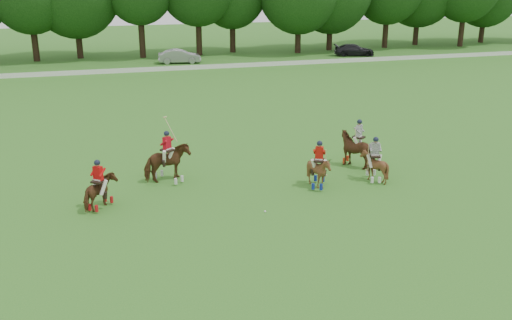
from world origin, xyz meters
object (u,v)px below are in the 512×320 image
object	(u,v)px
car_mid	(180,56)
polo_red_c	(319,171)
polo_stripe_a	(358,149)
polo_ball	(265,211)
polo_red_b	(168,163)
polo_stripe_b	(374,165)
polo_red_a	(100,191)
car_right	(354,50)

from	to	relation	value
car_mid	polo_red_c	bearing A→B (deg)	-172.33
polo_stripe_a	polo_ball	xyz separation A→B (m)	(-6.30, -4.41, -0.86)
polo_red_b	polo_stripe_a	size ratio (longest dim) A/B	1.24
polo_red_c	polo_stripe_b	distance (m)	2.86
polo_red_b	polo_stripe_a	world-z (taller)	polo_red_b
car_mid	polo_red_a	bearing A→B (deg)	173.47
polo_ball	polo_stripe_a	bearing A→B (deg)	34.96
car_mid	polo_red_c	world-z (taller)	polo_red_c
car_right	polo_ball	distance (m)	47.26
car_right	polo_red_a	distance (m)	48.94
polo_red_a	polo_stripe_b	bearing A→B (deg)	-0.65
polo_red_a	polo_red_b	bearing A→B (deg)	37.24
polo_red_a	polo_red_c	world-z (taller)	polo_red_c
polo_stripe_a	polo_ball	world-z (taller)	polo_stripe_a
car_mid	polo_red_b	world-z (taller)	polo_red_b
car_right	polo_ball	size ratio (longest dim) A/B	51.86
polo_red_c	polo_ball	distance (m)	3.94
car_mid	polo_ball	world-z (taller)	car_mid
car_right	polo_stripe_a	size ratio (longest dim) A/B	1.91
polo_stripe_b	polo_ball	distance (m)	6.52
polo_red_b	polo_red_c	xyz separation A→B (m)	(6.56, -2.66, -0.12)
car_right	polo_stripe_a	world-z (taller)	polo_stripe_a
car_mid	polo_stripe_a	bearing A→B (deg)	-167.50
polo_stripe_a	polo_red_a	bearing A→B (deg)	-170.92
polo_red_b	polo_stripe_b	xyz separation A→B (m)	(9.42, -2.57, -0.16)
polo_stripe_a	polo_stripe_b	size ratio (longest dim) A/B	1.13
polo_red_c	polo_red_b	bearing A→B (deg)	157.94
polo_red_a	polo_stripe_b	xyz separation A→B (m)	(12.62, -0.14, -0.00)
car_right	polo_stripe_b	xyz separation A→B (m)	(-17.41, -38.78, 0.08)
polo_stripe_b	polo_ball	bearing A→B (deg)	-160.03
polo_red_a	polo_red_b	size ratio (longest dim) A/B	0.71
polo_ball	car_mid	bearing A→B (deg)	86.01
polo_ball	polo_red_b	bearing A→B (deg)	124.83
polo_stripe_b	polo_red_b	bearing A→B (deg)	164.72
polo_red_b	car_right	bearing A→B (deg)	53.46
polo_red_c	car_mid	bearing A→B (deg)	90.54
polo_red_a	polo_stripe_b	size ratio (longest dim) A/B	1.00
car_right	polo_ball	bearing A→B (deg)	165.41
polo_red_c	car_right	bearing A→B (deg)	62.45
polo_stripe_a	polo_stripe_b	bearing A→B (deg)	-95.59
polo_stripe_a	car_right	bearing A→B (deg)	64.83
polo_red_c	polo_stripe_a	xyz separation A→B (m)	(3.08, 2.28, 0.11)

